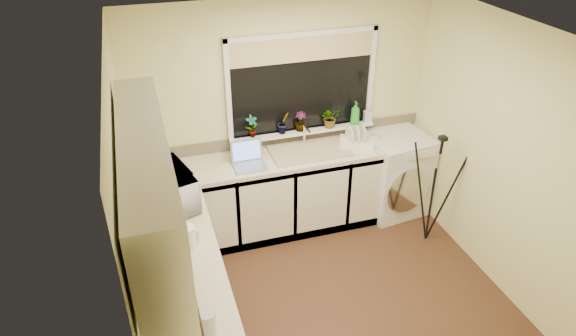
{
  "coord_description": "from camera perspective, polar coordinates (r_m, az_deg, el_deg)",
  "views": [
    {
      "loc": [
        -1.4,
        -3.18,
        3.46
      ],
      "look_at": [
        -0.24,
        0.55,
        1.15
      ],
      "focal_mm": 31.57,
      "sensor_mm": 36.0,
      "label": 1
    }
  ],
  "objects": [
    {
      "name": "windowsill",
      "position": [
        5.45,
        1.67,
        4.17
      ],
      "size": [
        1.6,
        0.14,
        0.03
      ],
      "primitive_type": "cube",
      "color": "white",
      "rests_on": "wall_back"
    },
    {
      "name": "cup_back",
      "position": [
        5.57,
        9.79,
        3.29
      ],
      "size": [
        0.13,
        0.13,
        0.09
      ],
      "primitive_type": "imported",
      "rotation": [
        0.0,
        0.0,
        -0.1
      ],
      "color": "silver",
      "rests_on": "worktop_back"
    },
    {
      "name": "kettle",
      "position": [
        4.04,
        -11.4,
        -7.71
      ],
      "size": [
        0.14,
        0.14,
        0.19
      ],
      "primitive_type": "cylinder",
      "color": "silver",
      "rests_on": "worktop_left"
    },
    {
      "name": "floor",
      "position": [
        4.9,
        4.76,
        -14.41
      ],
      "size": [
        3.2,
        3.2,
        0.0
      ],
      "primitive_type": "plane",
      "color": "#4E301F",
      "rests_on": "ground"
    },
    {
      "name": "faucet",
      "position": [
        5.41,
        1.84,
        3.8
      ],
      "size": [
        0.03,
        0.03,
        0.24
      ],
      "primitive_type": "cylinder",
      "color": "silver",
      "rests_on": "worktop_back"
    },
    {
      "name": "plant_a",
      "position": [
        5.25,
        -4.07,
        4.69
      ],
      "size": [
        0.15,
        0.12,
        0.24
      ],
      "primitive_type": "imported",
      "rotation": [
        0.0,
        0.0,
        0.3
      ],
      "color": "#999999",
      "rests_on": "windowsill"
    },
    {
      "name": "soap_bottle_clear",
      "position": [
        5.66,
        8.98,
        6.01
      ],
      "size": [
        0.09,
        0.09,
        0.18
      ],
      "primitive_type": "imported",
      "rotation": [
        0.0,
        0.0,
        -0.11
      ],
      "color": "#999999",
      "rests_on": "windowsill"
    },
    {
      "name": "soap_bottle_green",
      "position": [
        5.56,
        7.58,
        6.13
      ],
      "size": [
        0.11,
        0.11,
        0.26
      ],
      "primitive_type": "imported",
      "rotation": [
        0.0,
        0.0,
        -0.11
      ],
      "color": "green",
      "rests_on": "windowsill"
    },
    {
      "name": "laptop",
      "position": [
        5.07,
        -4.5,
        1.0
      ],
      "size": [
        0.32,
        0.28,
        0.23
      ],
      "rotation": [
        0.0,
        0.0,
        0.0
      ],
      "color": "#93939A",
      "rests_on": "worktop_back"
    },
    {
      "name": "upper_cabinet",
      "position": [
        3.19,
        -15.38,
        -1.96
      ],
      "size": [
        0.28,
        1.9,
        0.7
      ],
      "primitive_type": "cube",
      "color": "silver",
      "rests_on": "wall_left"
    },
    {
      "name": "wall_left",
      "position": [
        3.89,
        -17.03,
        -6.04
      ],
      "size": [
        0.0,
        3.0,
        3.0
      ],
      "primitive_type": "plane",
      "rotation": [
        1.57,
        0.0,
        1.57
      ],
      "color": "beige",
      "rests_on": "ground"
    },
    {
      "name": "base_cabinet_back",
      "position": [
        5.43,
        -2.9,
        -3.34
      ],
      "size": [
        2.55,
        0.6,
        0.86
      ],
      "primitive_type": "cube",
      "color": "silver",
      "rests_on": "floor"
    },
    {
      "name": "wall_right",
      "position": [
        4.91,
        23.03,
        0.89
      ],
      "size": [
        0.0,
        3.0,
        3.0
      ],
      "primitive_type": "plane",
      "rotation": [
        1.57,
        0.0,
        -1.57
      ],
      "color": "beige",
      "rests_on": "ground"
    },
    {
      "name": "splashback_left",
      "position": [
        3.71,
        -16.4,
        -9.92
      ],
      "size": [
        0.02,
        2.4,
        0.45
      ],
      "primitive_type": "cube",
      "color": "beige",
      "rests_on": "wall_left"
    },
    {
      "name": "wall_front",
      "position": [
        3.13,
        16.29,
        -16.63
      ],
      "size": [
        3.2,
        0.0,
        3.2
      ],
      "primitive_type": "plane",
      "rotation": [
        -1.57,
        0.0,
        0.0
      ],
      "color": "beige",
      "rests_on": "ground"
    },
    {
      "name": "cup_left",
      "position": [
        3.44,
        -9.67,
        -16.94
      ],
      "size": [
        0.13,
        0.13,
        0.1
      ],
      "primitive_type": "imported",
      "rotation": [
        0.0,
        0.0,
        -0.2
      ],
      "color": "beige",
      "rests_on": "worktop_left"
    },
    {
      "name": "worktop_left",
      "position": [
        3.87,
        -11.55,
        -12.04
      ],
      "size": [
        0.6,
        2.4,
        0.04
      ],
      "primitive_type": "cube",
      "color": "beige",
      "rests_on": "base_cabinet_left"
    },
    {
      "name": "ceiling",
      "position": [
        3.62,
        6.45,
        14.2
      ],
      "size": [
        3.2,
        3.2,
        0.0
      ],
      "primitive_type": "plane",
      "rotation": [
        3.14,
        0.0,
        0.0
      ],
      "color": "white",
      "rests_on": "ground"
    },
    {
      "name": "base_cabinet_left",
      "position": [
        4.18,
        -10.9,
        -16.59
      ],
      "size": [
        0.54,
        2.4,
        0.86
      ],
      "primitive_type": "cube",
      "color": "silver",
      "rests_on": "floor"
    },
    {
      "name": "plant_b",
      "position": [
        5.33,
        -0.55,
        5.1
      ],
      "size": [
        0.15,
        0.14,
        0.23
      ],
      "primitive_type": "imported",
      "rotation": [
        0.0,
        0.0,
        0.31
      ],
      "color": "#999999",
      "rests_on": "windowsill"
    },
    {
      "name": "steel_jar",
      "position": [
        3.61,
        -11.69,
        -14.25
      ],
      "size": [
        0.08,
        0.08,
        0.11
      ],
      "primitive_type": "cylinder",
      "color": "silver",
      "rests_on": "worktop_left"
    },
    {
      "name": "microwave",
      "position": [
        4.52,
        -13.51,
        -2.31
      ],
      "size": [
        0.56,
        0.69,
        0.33
      ],
      "primitive_type": "imported",
      "rotation": [
        0.0,
        0.0,
        1.85
      ],
      "color": "white",
      "rests_on": "worktop_left"
    },
    {
      "name": "sink",
      "position": [
        5.31,
        2.45,
        1.93
      ],
      "size": [
        0.82,
        0.46,
        0.03
      ],
      "primitive_type": "cube",
      "color": "tan",
      "rests_on": "worktop_back"
    },
    {
      "name": "window_glass",
      "position": [
        5.29,
        1.56,
        9.42
      ],
      "size": [
        1.5,
        0.02,
        1.0
      ],
      "primitive_type": "cube",
      "color": "black",
      "rests_on": "wall_back"
    },
    {
      "name": "window_blind",
      "position": [
        5.14,
        1.71,
        13.22
      ],
      "size": [
        1.5,
        0.02,
        0.25
      ],
      "primitive_type": "cube",
      "color": "tan",
      "rests_on": "wall_back"
    },
    {
      "name": "worktop_back",
      "position": [
        5.27,
        0.39,
        1.31
      ],
      "size": [
        3.2,
        0.6,
        0.04
      ],
      "primitive_type": "cube",
      "color": "beige",
      "rests_on": "base_cabinet_back"
    },
    {
      "name": "glass_jug",
      "position": [
        3.39,
        -9.07,
        -16.8
      ],
      "size": [
        0.12,
        0.12,
        0.18
      ],
      "primitive_type": "cylinder",
      "color": "silver",
      "rests_on": "worktop_left"
    },
    {
      "name": "splashback_back",
      "position": [
        5.47,
        -0.52,
        3.54
      ],
      "size": [
        3.2,
        0.02,
        0.14
      ],
      "primitive_type": "cube",
      "color": "beige",
      "rests_on": "wall_back"
    },
    {
      "name": "plant_c",
      "position": [
        5.39,
        1.39,
        5.26
      ],
      "size": [
        0.15,
        0.15,
        0.21
      ],
      "primitive_type": "imported",
      "rotation": [
        0.0,
        0.0,
        -0.32
      ],
      "color": "#999999",
      "rests_on": "windowsill"
    },
    {
      "name": "plant_d",
      "position": [
        5.48,
        4.81,
        5.69
      ],
      "size": [
        0.21,
        0.18,
        0.23
      ],
      "primitive_type": "imported",
      "rotation": [
        0.0,
        0.0,
        -0.01
      ],
      "color": "#999999",
      "rests_on": "windowsill"
    },
    {
      "name": "washing_machine",
      "position": [
        5.9,
        11.82,
        -0.6
      ],
      "size": [
        0.73,
        0.71,
        0.93
      ],
      "primitive_type": "cube",
      "rotation": [
        0.0,
        0.0,
        0.11
      ],
      "color": "white",
      "rests_on": "floor"
    },
    {
      "name": "tripod",
      "position": [
        5.4,
        16.11,
        -2.45
      ],
      "size": [
        0.71,
        0.71,
        1.24
      ],
      "primitive_type": null,
      "rotation": [
        0.0,
        0.0,
        -0.16
      ],
      "color": "black",
      "rests_on": "floor"
    },
    {
      "name": "dish_rack",
      "position": [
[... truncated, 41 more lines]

